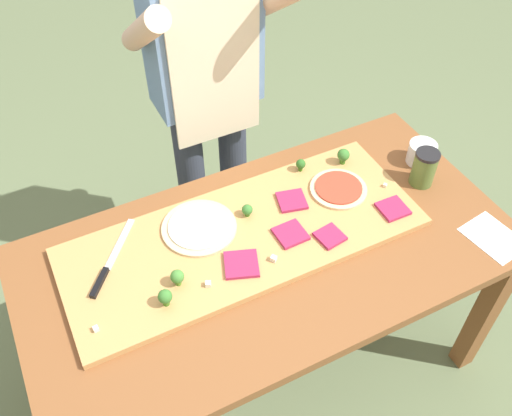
# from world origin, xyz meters

# --- Properties ---
(ground_plane) EXTENTS (8.00, 8.00, 0.00)m
(ground_plane) POSITION_xyz_m (0.00, 0.00, 0.00)
(ground_plane) COLOR #60704C
(prep_table) EXTENTS (1.62, 0.83, 0.76)m
(prep_table) POSITION_xyz_m (0.00, 0.00, 0.66)
(prep_table) COLOR brown
(prep_table) RESTS_ON ground
(cutting_board) EXTENTS (1.20, 0.46, 0.02)m
(cutting_board) POSITION_xyz_m (-0.06, 0.08, 0.78)
(cutting_board) COLOR tan
(cutting_board) RESTS_ON prep_table
(chefs_knife) EXTENTS (0.22, 0.27, 0.02)m
(chefs_knife) POSITION_xyz_m (-0.50, 0.14, 0.79)
(chefs_knife) COLOR #B7BABF
(chefs_knife) RESTS_ON cutting_board
(pizza_whole_white_garlic) EXTENTS (0.25, 0.25, 0.02)m
(pizza_whole_white_garlic) POSITION_xyz_m (-0.18, 0.17, 0.79)
(pizza_whole_white_garlic) COLOR beige
(pizza_whole_white_garlic) RESTS_ON cutting_board
(pizza_whole_tomato_red) EXTENTS (0.20, 0.20, 0.02)m
(pizza_whole_tomato_red) POSITION_xyz_m (0.34, 0.12, 0.79)
(pizza_whole_tomato_red) COLOR beige
(pizza_whole_tomato_red) RESTS_ON cutting_board
(pizza_slice_far_left) EXTENTS (0.14, 0.14, 0.01)m
(pizza_slice_far_left) POSITION_xyz_m (-0.12, -0.03, 0.79)
(pizza_slice_far_left) COLOR #9E234C
(pizza_slice_far_left) RESTS_ON cutting_board
(pizza_slice_near_left) EXTENTS (0.09, 0.09, 0.01)m
(pizza_slice_near_left) POSITION_xyz_m (0.19, -0.06, 0.79)
(pizza_slice_near_left) COLOR #9E234C
(pizza_slice_near_left) RESTS_ON cutting_board
(pizza_slice_center) EXTENTS (0.12, 0.12, 0.01)m
(pizza_slice_center) POSITION_xyz_m (0.16, 0.14, 0.79)
(pizza_slice_center) COLOR #9E234C
(pizza_slice_center) RESTS_ON cutting_board
(pizza_slice_far_right) EXTENTS (0.10, 0.10, 0.01)m
(pizza_slice_far_right) POSITION_xyz_m (0.08, 0.01, 0.79)
(pizza_slice_far_right) COLOR #9E234C
(pizza_slice_far_right) RESTS_ON cutting_board
(pizza_slice_near_right) EXTENTS (0.10, 0.10, 0.01)m
(pizza_slice_near_right) POSITION_xyz_m (0.45, -0.05, 0.79)
(pizza_slice_near_right) COLOR #9E234C
(pizza_slice_near_right) RESTS_ON cutting_board
(broccoli_floret_back_mid) EXTENTS (0.05, 0.05, 0.06)m
(broccoli_floret_back_mid) POSITION_xyz_m (0.43, 0.23, 0.82)
(broccoli_floret_back_mid) COLOR #3F7220
(broccoli_floret_back_mid) RESTS_ON cutting_board
(broccoli_floret_center_left) EXTENTS (0.04, 0.04, 0.05)m
(broccoli_floret_center_left) POSITION_xyz_m (-0.01, 0.15, 0.81)
(broccoli_floret_center_left) COLOR #3F7220
(broccoli_floret_center_left) RESTS_ON cutting_board
(broccoli_floret_center_right) EXTENTS (0.04, 0.04, 0.06)m
(broccoli_floret_center_right) POSITION_xyz_m (-0.38, -0.06, 0.82)
(broccoli_floret_center_right) COLOR #3F7220
(broccoli_floret_center_right) RESTS_ON cutting_board
(broccoli_floret_front_mid) EXTENTS (0.04, 0.04, 0.05)m
(broccoli_floret_front_mid) POSITION_xyz_m (0.27, 0.27, 0.82)
(broccoli_floret_front_mid) COLOR #366618
(broccoli_floret_front_mid) RESTS_ON cutting_board
(broccoli_floret_back_right) EXTENTS (0.04, 0.04, 0.06)m
(broccoli_floret_back_right) POSITION_xyz_m (-0.32, -0.01, 0.82)
(broccoli_floret_back_right) COLOR #487A23
(broccoli_floret_back_right) RESTS_ON cutting_board
(cheese_crumble_a) EXTENTS (0.02, 0.02, 0.02)m
(cheese_crumble_a) POSITION_xyz_m (-0.02, -0.06, 0.80)
(cheese_crumble_a) COLOR silver
(cheese_crumble_a) RESTS_ON cutting_board
(cheese_crumble_b) EXTENTS (0.02, 0.02, 0.01)m
(cheese_crumble_b) POSITION_xyz_m (0.49, 0.06, 0.79)
(cheese_crumble_b) COLOR silver
(cheese_crumble_b) RESTS_ON cutting_board
(cheese_crumble_c) EXTENTS (0.02, 0.02, 0.02)m
(cheese_crumble_c) POSITION_xyz_m (-0.59, -0.06, 0.79)
(cheese_crumble_c) COLOR white
(cheese_crumble_c) RESTS_ON cutting_board
(cheese_crumble_d) EXTENTS (0.02, 0.02, 0.02)m
(cheese_crumble_d) POSITION_xyz_m (-0.24, -0.06, 0.80)
(cheese_crumble_d) COLOR silver
(cheese_crumble_d) RESTS_ON cutting_board
(flour_cup) EXTENTS (0.10, 0.10, 0.08)m
(flour_cup) POSITION_xyz_m (0.71, 0.13, 0.80)
(flour_cup) COLOR white
(flour_cup) RESTS_ON prep_table
(sauce_jar) EXTENTS (0.09, 0.09, 0.14)m
(sauce_jar) POSITION_xyz_m (0.64, 0.04, 0.83)
(sauce_jar) COLOR #517033
(sauce_jar) RESTS_ON prep_table
(recipe_note) EXTENTS (0.17, 0.21, 0.00)m
(recipe_note) POSITION_xyz_m (0.69, -0.29, 0.76)
(recipe_note) COLOR white
(recipe_note) RESTS_ON prep_table
(cook_center) EXTENTS (0.54, 0.39, 1.67)m
(cook_center) POSITION_xyz_m (0.08, 0.68, 1.00)
(cook_center) COLOR #333847
(cook_center) RESTS_ON ground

